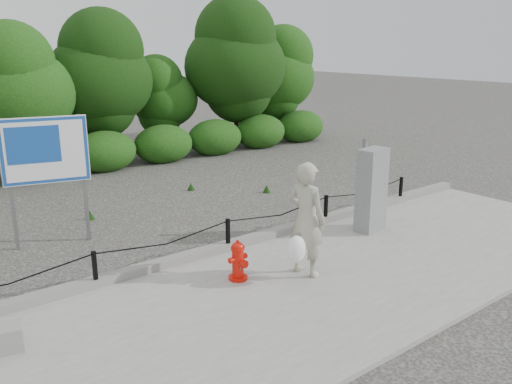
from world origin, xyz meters
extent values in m
plane|color=#2D2B28|center=(0.00, 0.00, 0.00)|extent=(90.00, 90.00, 0.00)
cube|color=gray|center=(0.00, -2.00, 0.04)|extent=(14.00, 4.00, 0.08)
cube|color=slate|center=(0.00, 0.05, 0.15)|extent=(14.00, 0.22, 0.14)
cube|color=black|center=(-2.50, 0.00, 0.38)|extent=(0.06, 0.06, 0.60)
cube|color=black|center=(0.00, 0.00, 0.38)|extent=(0.06, 0.06, 0.60)
cube|color=black|center=(2.50, 0.00, 0.38)|extent=(0.06, 0.06, 0.60)
cube|color=black|center=(5.00, 0.00, 0.38)|extent=(0.06, 0.06, 0.60)
cylinder|color=black|center=(-3.75, 0.00, 0.60)|extent=(2.50, 0.02, 0.02)
cylinder|color=black|center=(-1.25, 0.00, 0.60)|extent=(2.50, 0.02, 0.02)
cylinder|color=black|center=(1.25, 0.00, 0.60)|extent=(2.50, 0.02, 0.02)
cylinder|color=black|center=(3.75, 0.00, 0.60)|extent=(2.50, 0.02, 0.02)
cylinder|color=black|center=(-1.00, 8.60, 1.05)|extent=(0.18, 0.18, 2.10)
ellipsoid|color=#1C4510|center=(-1.00, 8.60, 2.53)|extent=(3.11, 2.69, 3.37)
cylinder|color=black|center=(1.50, 9.00, 1.16)|extent=(0.18, 0.18, 2.32)
ellipsoid|color=#1C4510|center=(1.50, 9.00, 2.78)|extent=(3.43, 2.97, 3.71)
cylinder|color=black|center=(4.00, 9.40, 0.81)|extent=(0.18, 0.18, 1.62)
ellipsoid|color=#1C4510|center=(4.00, 9.40, 1.94)|extent=(2.40, 2.07, 2.59)
cylinder|color=black|center=(6.50, 8.60, 1.30)|extent=(0.18, 0.18, 2.60)
ellipsoid|color=#1C4510|center=(6.50, 8.60, 3.12)|extent=(3.85, 3.33, 4.16)
cylinder|color=black|center=(8.80, 9.00, 1.07)|extent=(0.18, 0.18, 2.14)
ellipsoid|color=#1C4510|center=(8.80, 9.00, 2.56)|extent=(3.16, 2.73, 3.42)
cylinder|color=red|center=(-0.59, -1.11, 0.11)|extent=(0.33, 0.33, 0.05)
cylinder|color=red|center=(-0.59, -1.11, 0.36)|extent=(0.20, 0.20, 0.46)
cylinder|color=red|center=(-0.59, -1.11, 0.61)|extent=(0.24, 0.24, 0.04)
ellipsoid|color=red|center=(-0.59, -1.11, 0.63)|extent=(0.21, 0.21, 0.15)
cylinder|color=red|center=(-0.59, -1.11, 0.71)|extent=(0.05, 0.05, 0.04)
cylinder|color=red|center=(-0.72, -1.12, 0.44)|extent=(0.09, 0.10, 0.09)
cylinder|color=red|center=(-0.47, -1.10, 0.44)|extent=(0.09, 0.10, 0.09)
cylinder|color=red|center=(-0.58, -1.24, 0.39)|extent=(0.14, 0.11, 0.13)
cylinder|color=slate|center=(-0.62, -1.22, 0.32)|extent=(0.01, 0.04, 0.10)
imported|color=#A29F8B|center=(0.40, -1.61, 1.02)|extent=(0.57, 0.76, 1.87)
ellipsoid|color=white|center=(0.05, -1.76, 0.63)|extent=(0.34, 0.26, 0.45)
cube|color=gray|center=(2.88, -0.86, 0.91)|extent=(0.68, 0.46, 1.66)
cube|color=slate|center=(2.88, -0.63, 1.00)|extent=(0.08, 0.08, 1.84)
cube|color=slate|center=(-2.94, 2.64, 1.23)|extent=(0.09, 0.09, 2.45)
cube|color=slate|center=(-1.70, 2.32, 1.23)|extent=(0.09, 0.09, 2.45)
cube|color=white|center=(-2.33, 2.43, 1.84)|extent=(1.49, 0.44, 1.23)
cube|color=#15479D|center=(-2.34, 2.40, 1.84)|extent=(1.45, 0.38, 1.19)
cube|color=#15479D|center=(-2.52, 2.44, 1.96)|extent=(0.89, 0.24, 0.67)
camera|label=1|loc=(-5.31, -7.55, 3.76)|focal=38.00mm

